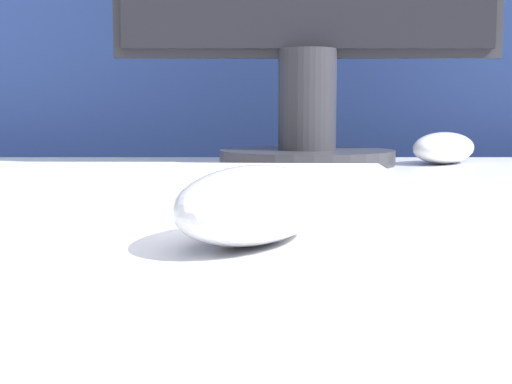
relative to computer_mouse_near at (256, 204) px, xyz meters
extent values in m
cube|color=navy|center=(0.07, 0.88, -0.08)|extent=(5.00, 0.03, 1.38)
ellipsoid|color=silver|center=(0.00, 0.00, 0.00)|extent=(0.11, 0.15, 0.04)
cube|color=white|center=(-0.09, 0.22, -0.01)|extent=(0.43, 0.14, 0.02)
cube|color=silver|center=(-0.09, 0.22, 0.00)|extent=(0.40, 0.13, 0.01)
cylinder|color=#28282D|center=(0.07, 0.58, -0.01)|extent=(0.24, 0.24, 0.02)
cylinder|color=#28282D|center=(0.07, 0.58, 0.07)|extent=(0.08, 0.08, 0.13)
ellipsoid|color=silver|center=(0.26, 0.60, 0.00)|extent=(0.14, 0.15, 0.04)
camera|label=1|loc=(0.00, -0.38, 0.05)|focal=50.00mm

